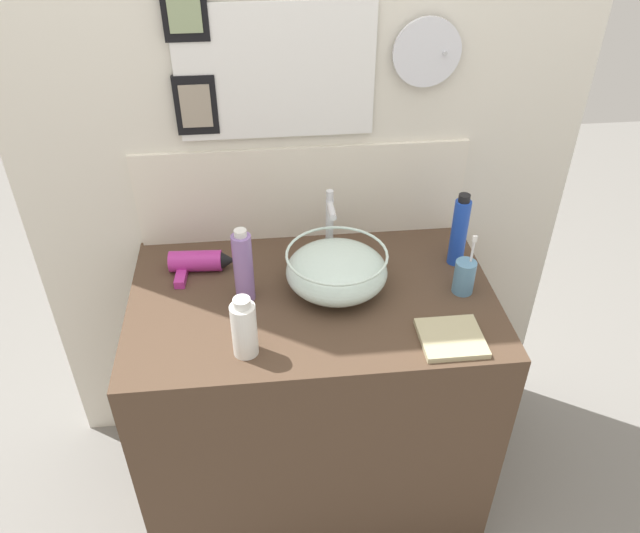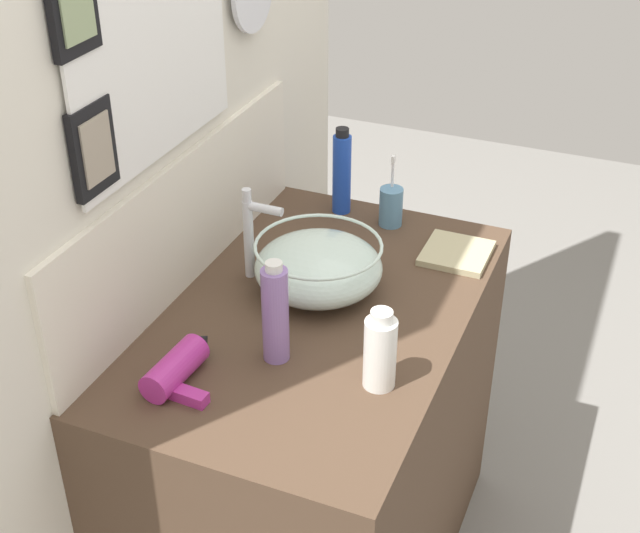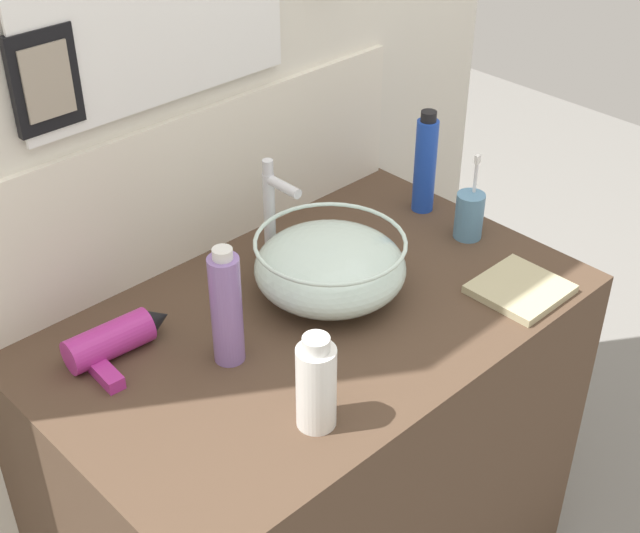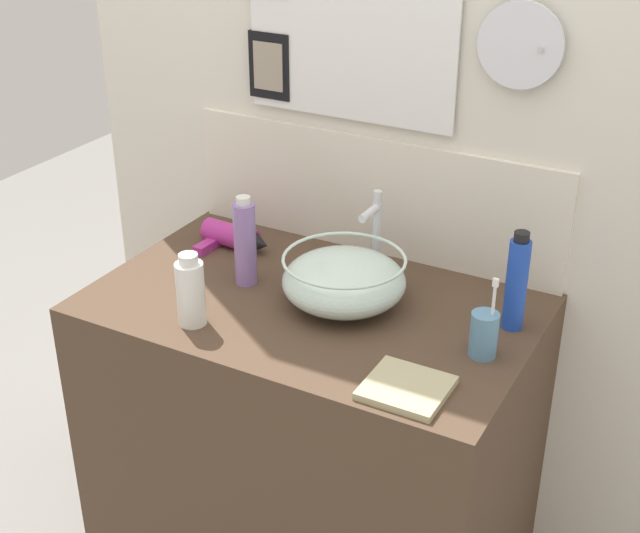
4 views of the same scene
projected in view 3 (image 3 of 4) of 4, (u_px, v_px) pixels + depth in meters
vanity_counter at (313, 475)px, 1.91m from camera, size 1.05×0.65×0.86m
back_panel at (180, 54)px, 1.65m from camera, size 1.73×0.09×2.56m
glass_bowl_sink at (330, 266)px, 1.69m from camera, size 0.29×0.29×0.12m
faucet at (272, 207)px, 1.75m from camera, size 0.02×0.10×0.23m
hair_drier at (117, 340)px, 1.56m from camera, size 0.20×0.13×0.06m
toothbrush_cup at (469, 215)px, 1.87m from camera, size 0.06×0.06×0.19m
shampoo_bottle at (226, 308)px, 1.51m from camera, size 0.05×0.05×0.23m
lotion_bottle at (316, 385)px, 1.39m from camera, size 0.06×0.06×0.17m
soap_dispenser at (425, 164)px, 1.94m from camera, size 0.05×0.05×0.24m
hand_towel at (520, 289)px, 1.73m from camera, size 0.16×0.16×0.02m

